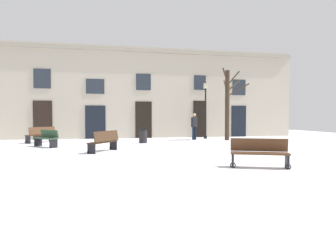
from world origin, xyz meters
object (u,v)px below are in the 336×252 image
litter_bin (143,136)px  bench_back_to_back_left (47,138)px  bench_facing_shops (259,153)px  tree_right_of_center (228,103)px  person_strolling (194,125)px  bench_by_litter_bin (41,135)px  bench_back_to_back_right (104,141)px  streetlamp (206,104)px

litter_bin → bench_back_to_back_left: size_ratio=0.51×
bench_back_to_back_left → bench_facing_shops: bearing=4.2°
tree_right_of_center → bench_facing_shops: size_ratio=2.61×
tree_right_of_center → bench_facing_shops: tree_right_of_center is taller
bench_facing_shops → person_strolling: 10.57m
litter_bin → bench_by_litter_bin: 5.94m
bench_by_litter_bin → bench_back_to_back_right: bearing=80.6°
streetlamp → person_strolling: streetlamp is taller
litter_bin → person_strolling: person_strolling is taller
bench_back_to_back_left → bench_back_to_back_right: bench_back_to_back_right is taller
bench_back_to_back_left → person_strolling: (8.54, 2.90, 0.52)m
bench_back_to_back_left → bench_back_to_back_right: bearing=6.5°
tree_right_of_center → bench_facing_shops: (-3.13, -9.77, -1.96)m
bench_facing_shops → litter_bin: bearing=127.3°
tree_right_of_center → streetlamp: tree_right_of_center is taller
streetlamp → bench_facing_shops: bearing=-100.8°
person_strolling → bench_back_to_back_right: bearing=16.0°
tree_right_of_center → bench_by_litter_bin: (-11.35, 0.41, -1.94)m
streetlamp → bench_facing_shops: (-2.15, -11.29, -1.91)m
tree_right_of_center → bench_back_to_back_left: (-10.56, -2.18, -1.97)m
tree_right_of_center → streetlamp: size_ratio=1.18×
tree_right_of_center → bench_back_to_back_left: size_ratio=3.04×
litter_bin → bench_facing_shops: bench_facing_shops is taller
litter_bin → bench_back_to_back_left: bench_back_to_back_left is taller
bench_back_to_back_right → bench_by_litter_bin: (-3.63, 5.26, 0.00)m
tree_right_of_center → streetlamp: 1.81m
litter_bin → bench_facing_shops: (2.45, -8.81, 0.06)m
bench_facing_shops → bench_by_litter_bin: bearing=150.7°
streetlamp → bench_facing_shops: size_ratio=2.21×
streetlamp → bench_facing_shops: 11.65m
streetlamp → bench_back_to_back_right: size_ratio=2.32×
tree_right_of_center → bench_back_to_back_left: 10.96m
bench_facing_shops → streetlamp: bearing=101.1°
person_strolling → bench_facing_shops: bearing=55.7°
bench_back_to_back_left → bench_back_to_back_right: (2.84, -2.67, 0.02)m
litter_bin → bench_facing_shops: bearing=-74.5°
bench_back_to_back_left → person_strolling: person_strolling is taller
bench_back_to_back_left → person_strolling: 9.04m
streetlamp → bench_back_to_back_left: 10.45m
streetlamp → person_strolling: bearing=-142.4°
streetlamp → litter_bin: bearing=-151.6°
bench_facing_shops → person_strolling: person_strolling is taller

